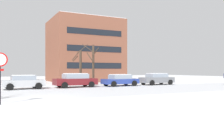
{
  "coord_description": "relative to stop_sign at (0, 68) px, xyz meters",
  "views": [
    {
      "loc": [
        -3.13,
        -15.94,
        1.84
      ],
      "look_at": [
        7.51,
        5.27,
        1.86
      ],
      "focal_mm": 38.54,
      "sensor_mm": 36.0,
      "label": 1
    }
  ],
  "objects": [
    {
      "name": "building_far_right",
      "position": [
        13.62,
        24.24,
        3.16
      ],
      "size": [
        11.06,
        9.84,
        10.24
      ],
      "color": "brown",
      "rests_on": "ground"
    },
    {
      "name": "ground_plane",
      "position": [
        2.73,
        1.81,
        -1.96
      ],
      "size": [
        120.0,
        120.0,
        0.0
      ],
      "primitive_type": "plane",
      "color": "white"
    },
    {
      "name": "tree_far_left",
      "position": [
        9.35,
        14.03,
        0.33
      ],
      "size": [
        2.13,
        1.23,
        5.12
      ],
      "color": "#423326",
      "rests_on": "ground"
    },
    {
      "name": "parked_car_silver",
      "position": [
        2.33,
        10.59,
        -1.25
      ],
      "size": [
        4.01,
        2.15,
        1.38
      ],
      "color": "silver",
      "rests_on": "ground"
    },
    {
      "name": "parked_car_blue",
      "position": [
        12.98,
        10.43,
        -1.25
      ],
      "size": [
        4.3,
        2.19,
        1.38
      ],
      "color": "#283D93",
      "rests_on": "ground"
    },
    {
      "name": "tree_far_mid",
      "position": [
        10.49,
        12.66,
        0.66
      ],
      "size": [
        1.99,
        1.97,
        5.0
      ],
      "color": "#423326",
      "rests_on": "ground"
    },
    {
      "name": "road_surface",
      "position": [
        2.73,
        5.32,
        -1.96
      ],
      "size": [
        80.0,
        9.02,
        0.0
      ],
      "color": "silver",
      "rests_on": "ground"
    },
    {
      "name": "parked_car_gray",
      "position": [
        18.31,
        10.49,
        -1.21
      ],
      "size": [
        4.55,
        2.12,
        1.46
      ],
      "color": "slate",
      "rests_on": "ground"
    },
    {
      "name": "stop_sign",
      "position": [
        0.0,
        0.0,
        0.0
      ],
      "size": [
        0.75,
        0.15,
        2.79
      ],
      "color": "black",
      "rests_on": "ground"
    },
    {
      "name": "parked_car_maroon",
      "position": [
        7.66,
        10.71,
        -1.19
      ],
      "size": [
        4.63,
        2.18,
        1.51
      ],
      "color": "maroon",
      "rests_on": "ground"
    }
  ]
}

